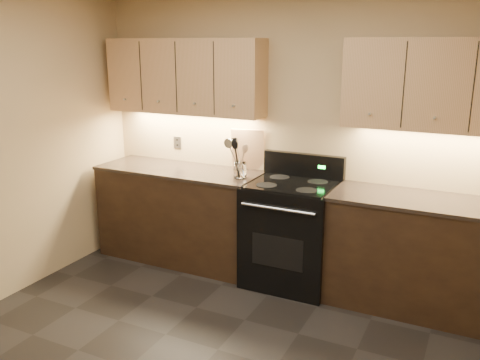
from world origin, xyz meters
name	(u,v)px	position (x,y,z in m)	size (l,w,h in m)	color
wall_back	(298,135)	(0.00, 2.00, 1.30)	(4.00, 0.04, 2.60)	tan
counter_left	(180,214)	(-1.10, 1.70, 0.47)	(1.62, 0.62, 0.93)	black
counter_right	(421,255)	(1.18, 1.70, 0.47)	(1.46, 0.62, 0.93)	black
stove	(291,232)	(0.08, 1.68, 0.48)	(0.76, 0.68, 1.14)	black
upper_cab_left	(185,76)	(-1.10, 1.85, 1.80)	(1.60, 0.30, 0.70)	tan
upper_cab_right	(440,85)	(1.18, 1.85, 1.80)	(1.44, 0.30, 0.70)	tan
outlet_plate	(177,142)	(-1.30, 1.99, 1.12)	(0.09, 0.01, 0.12)	#B2B5BA
utensil_crock	(240,170)	(-0.42, 1.66, 1.00)	(0.12, 0.12, 0.14)	white
cutting_board	(248,149)	(-0.48, 1.96, 1.13)	(0.32, 0.02, 0.40)	#DEAB77
wooden_spoon	(237,160)	(-0.44, 1.65, 1.09)	(0.06, 0.06, 0.29)	#DEAB77
black_spoon	(239,157)	(-0.43, 1.68, 1.12)	(0.06, 0.06, 0.34)	black
black_turner	(240,157)	(-0.41, 1.64, 1.13)	(0.08, 0.08, 0.36)	black
steel_spatula	(243,157)	(-0.40, 1.68, 1.12)	(0.08, 0.08, 0.35)	silver
steel_skimmer	(242,158)	(-0.39, 1.64, 1.12)	(0.09, 0.09, 0.35)	silver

